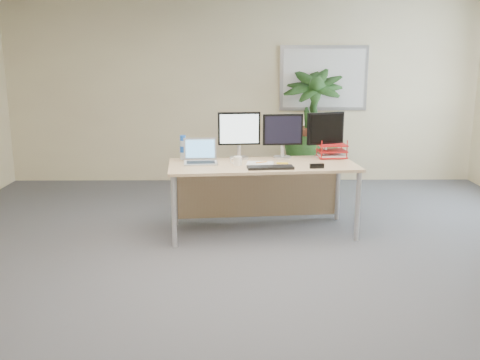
{
  "coord_description": "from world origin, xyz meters",
  "views": [
    {
      "loc": [
        -0.12,
        -4.05,
        1.87
      ],
      "look_at": [
        -0.08,
        0.35,
        0.85
      ],
      "focal_mm": 40.0,
      "sensor_mm": 36.0,
      "label": 1
    }
  ],
  "objects_px": {
    "monitor_left": "(239,132)",
    "desk": "(261,176)",
    "laptop": "(201,157)",
    "floor_plant": "(311,135)",
    "monitor_right": "(283,133)"
  },
  "relations": [
    {
      "from": "floor_plant",
      "to": "monitor_left",
      "type": "distance_m",
      "value": 2.22
    },
    {
      "from": "floor_plant",
      "to": "monitor_left",
      "type": "bearing_deg",
      "value": -119.12
    },
    {
      "from": "floor_plant",
      "to": "monitor_left",
      "type": "height_order",
      "value": "floor_plant"
    },
    {
      "from": "laptop",
      "to": "desk",
      "type": "bearing_deg",
      "value": 4.08
    },
    {
      "from": "monitor_left",
      "to": "monitor_right",
      "type": "bearing_deg",
      "value": 3.7
    },
    {
      "from": "floor_plant",
      "to": "laptop",
      "type": "distance_m",
      "value": 2.61
    },
    {
      "from": "desk",
      "to": "monitor_right",
      "type": "relative_size",
      "value": 4.16
    },
    {
      "from": "desk",
      "to": "laptop",
      "type": "height_order",
      "value": "laptop"
    },
    {
      "from": "desk",
      "to": "floor_plant",
      "type": "relative_size",
      "value": 1.36
    },
    {
      "from": "laptop",
      "to": "floor_plant",
      "type": "bearing_deg",
      "value": 55.25
    },
    {
      "from": "floor_plant",
      "to": "laptop",
      "type": "xyz_separation_m",
      "value": [
        -1.48,
        -2.14,
        0.07
      ]
    },
    {
      "from": "desk",
      "to": "monitor_left",
      "type": "bearing_deg",
      "value": 144.06
    },
    {
      "from": "monitor_right",
      "to": "laptop",
      "type": "distance_m",
      "value": 0.96
    },
    {
      "from": "monitor_left",
      "to": "desk",
      "type": "bearing_deg",
      "value": -35.94
    },
    {
      "from": "floor_plant",
      "to": "laptop",
      "type": "bearing_deg",
      "value": -124.75
    }
  ]
}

